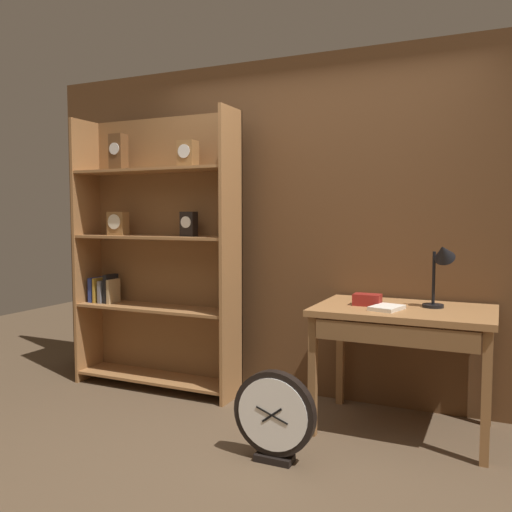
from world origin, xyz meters
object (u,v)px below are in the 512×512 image
(toolbox_small, at_px, (367,300))
(desk_lamp, at_px, (441,263))
(bookshelf, at_px, (155,255))
(workbench, at_px, (403,323))
(round_clock_large, at_px, (274,416))
(open_repair_manual, at_px, (387,308))

(toolbox_small, bearing_deg, desk_lamp, 8.44)
(bookshelf, height_order, desk_lamp, bookshelf)
(workbench, bearing_deg, bookshelf, 176.56)
(toolbox_small, xyz_separation_m, round_clock_large, (-0.35, -0.74, -0.58))
(toolbox_small, height_order, round_clock_large, toolbox_small)
(open_repair_manual, distance_m, round_clock_large, 0.97)
(toolbox_small, bearing_deg, round_clock_large, -115.24)
(workbench, relative_size, toolbox_small, 6.31)
(bookshelf, height_order, round_clock_large, bookshelf)
(bookshelf, height_order, toolbox_small, bookshelf)
(bookshelf, bearing_deg, round_clock_large, -31.49)
(workbench, height_order, open_repair_manual, open_repair_manual)
(round_clock_large, bearing_deg, open_repair_manual, 51.75)
(bookshelf, bearing_deg, workbench, -3.44)
(desk_lamp, relative_size, toolbox_small, 2.51)
(toolbox_small, bearing_deg, open_repair_manual, -36.59)
(open_repair_manual, bearing_deg, workbench, 65.48)
(desk_lamp, relative_size, round_clock_large, 0.84)
(open_repair_manual, bearing_deg, bookshelf, -172.65)
(desk_lamp, xyz_separation_m, round_clock_large, (-0.80, -0.81, -0.83))
(desk_lamp, xyz_separation_m, open_repair_manual, (-0.30, -0.18, -0.28))
(bookshelf, height_order, open_repair_manual, bookshelf)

